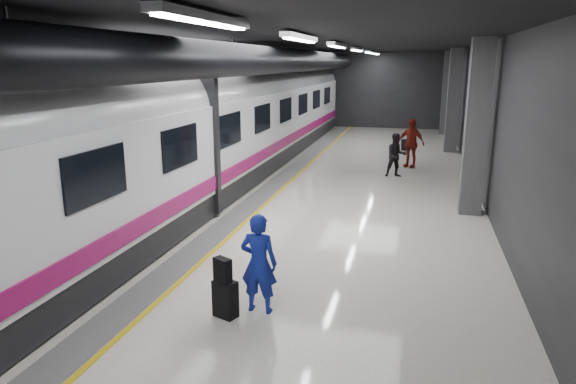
# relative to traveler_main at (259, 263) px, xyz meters

# --- Properties ---
(ground) EXTENTS (40.00, 40.00, 0.00)m
(ground) POSITION_rel_traveler_main_xyz_m (-0.79, 4.70, -0.82)
(ground) COLOR silver
(ground) RESTS_ON ground
(platform_hall) EXTENTS (10.02, 40.02, 4.51)m
(platform_hall) POSITION_rel_traveler_main_xyz_m (-1.08, 5.66, 2.72)
(platform_hall) COLOR black
(platform_hall) RESTS_ON ground
(train) EXTENTS (3.05, 38.00, 4.05)m
(train) POSITION_rel_traveler_main_xyz_m (-4.04, 4.70, 1.25)
(train) COLOR black
(train) RESTS_ON ground
(traveler_main) EXTENTS (0.60, 0.40, 1.63)m
(traveler_main) POSITION_rel_traveler_main_xyz_m (0.00, 0.00, 0.00)
(traveler_main) COLOR #1817B2
(traveler_main) RESTS_ON ground
(suitcase_main) EXTENTS (0.43, 0.35, 0.60)m
(suitcase_main) POSITION_rel_traveler_main_xyz_m (-0.46, -0.31, -0.52)
(suitcase_main) COLOR black
(suitcase_main) RESTS_ON ground
(shoulder_bag) EXTENTS (0.33, 0.27, 0.38)m
(shoulder_bag) POSITION_rel_traveler_main_xyz_m (-0.48, -0.33, -0.03)
(shoulder_bag) COLOR black
(shoulder_bag) RESTS_ON suitcase_main
(traveler_far_a) EXTENTS (0.87, 0.76, 1.52)m
(traveler_far_a) POSITION_rel_traveler_main_xyz_m (1.64, 10.74, -0.06)
(traveler_far_a) COLOR black
(traveler_far_a) RESTS_ON ground
(traveler_far_b) EXTENTS (1.17, 0.88, 1.85)m
(traveler_far_b) POSITION_rel_traveler_main_xyz_m (2.08, 12.63, 0.11)
(traveler_far_b) COLOR maroon
(traveler_far_b) RESTS_ON ground
(suitcase_far) EXTENTS (0.36, 0.25, 0.50)m
(suitcase_far) POSITION_rel_traveler_main_xyz_m (1.79, 16.51, -0.57)
(suitcase_far) COLOR black
(suitcase_far) RESTS_ON ground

